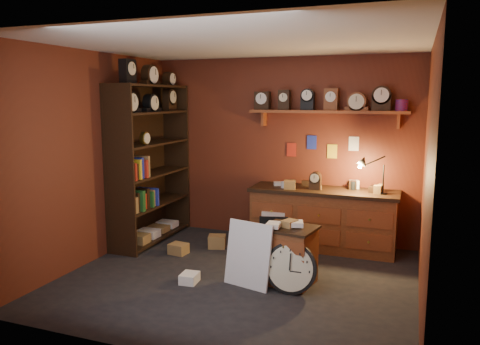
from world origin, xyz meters
The scene contains 11 objects.
floor centered at (0.00, 0.00, 0.00)m, with size 4.00×4.00×0.00m, color black.
room_shell centered at (0.04, 0.11, 1.72)m, with size 4.02×3.62×2.71m.
shelving_unit centered at (-1.79, 0.98, 1.25)m, with size 0.47×1.60×2.58m.
workbench centered at (0.71, 1.47, 0.47)m, with size 2.04×0.66×1.36m.
low_cabinet centered at (0.59, 0.07, 0.37)m, with size 0.66×0.58×0.76m.
big_round_clock centered at (0.68, -0.19, 0.28)m, with size 0.57×0.18×0.57m.
white_panel centered at (0.18, -0.17, 0.00)m, with size 0.57×0.02×0.76m, color silver.
mini_fridge centered at (0.12, 1.39, 0.27)m, with size 0.63×0.65×0.54m.
floor_box_a centered at (-1.08, 0.52, 0.07)m, with size 0.23×0.20×0.14m, color #9B7643.
floor_box_b centered at (-0.48, -0.33, 0.06)m, with size 0.19×0.22×0.11m, color white.
floor_box_c centered at (-0.69, 0.96, 0.09)m, with size 0.24×0.20×0.18m, color #9B7643.
Camera 1 is at (1.87, -4.93, 2.11)m, focal length 35.00 mm.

